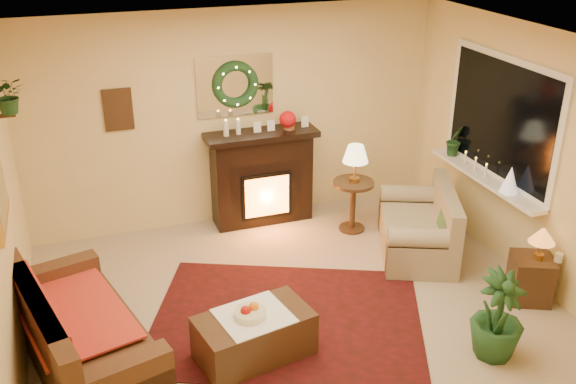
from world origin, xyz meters
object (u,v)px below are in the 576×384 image
object	(u,v)px
fireplace	(262,179)
coffee_table	(254,336)
loveseat	(418,218)
side_table_round	(353,205)
end_table_square	(531,276)
sofa	(83,323)

from	to	relation	value
fireplace	coffee_table	xyz separation A→B (m)	(-0.85, -2.51, -0.34)
loveseat	coffee_table	size ratio (longest dim) A/B	1.33
side_table_round	fireplace	bearing A→B (deg)	147.27
loveseat	side_table_round	size ratio (longest dim) A/B	2.07
loveseat	end_table_square	distance (m)	1.37
coffee_table	sofa	bearing A→B (deg)	153.93
side_table_round	coffee_table	bearing A→B (deg)	-133.54
loveseat	end_table_square	world-z (taller)	loveseat
sofa	fireplace	distance (m)	3.10
sofa	fireplace	xyz separation A→B (m)	(2.24, 2.14, 0.12)
sofa	end_table_square	world-z (taller)	sofa
sofa	coffee_table	bearing A→B (deg)	-29.44
fireplace	coffee_table	size ratio (longest dim) A/B	1.21
side_table_round	loveseat	bearing A→B (deg)	-57.15
side_table_round	coffee_table	distance (m)	2.62
side_table_round	end_table_square	size ratio (longest dim) A/B	1.34
sofa	side_table_round	xyz separation A→B (m)	(3.20, 1.53, -0.10)
loveseat	coffee_table	world-z (taller)	loveseat
coffee_table	fireplace	bearing A→B (deg)	60.03
side_table_round	end_table_square	xyz separation A→B (m)	(1.06, -1.95, -0.05)
fireplace	side_table_round	distance (m)	1.16
side_table_round	coffee_table	world-z (taller)	side_table_round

